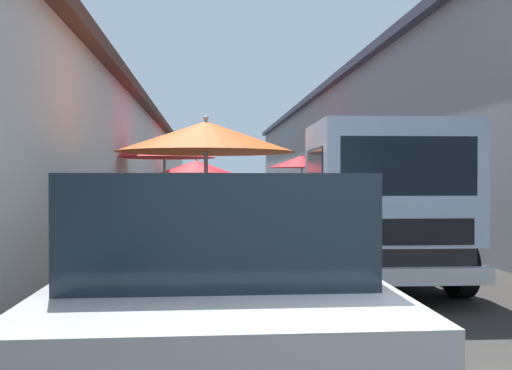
% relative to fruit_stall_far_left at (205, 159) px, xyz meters
% --- Properties ---
extents(ground, '(90.00, 90.00, 0.00)m').
position_rel_fruit_stall_far_left_xyz_m(ground, '(8.11, -1.35, -1.69)').
color(ground, '#33302D').
extents(building_left_whitewash, '(49.80, 7.50, 3.72)m').
position_rel_fruit_stall_far_left_xyz_m(building_left_whitewash, '(10.36, 5.35, 0.18)').
color(building_left_whitewash, silver).
rests_on(building_left_whitewash, ground).
extents(building_right_concrete, '(49.80, 7.50, 4.98)m').
position_rel_fruit_stall_far_left_xyz_m(building_right_concrete, '(10.36, -8.06, 0.81)').
color(building_right_concrete, gray).
rests_on(building_right_concrete, ground).
extents(fruit_stall_far_left, '(2.43, 2.43, 2.27)m').
position_rel_fruit_stall_far_left_xyz_m(fruit_stall_far_left, '(0.00, 0.00, 0.00)').
color(fruit_stall_far_left, '#9E9EA3').
rests_on(fruit_stall_far_left, ground).
extents(fruit_stall_mid_lane, '(2.28, 2.28, 2.38)m').
position_rel_fruit_stall_far_left_xyz_m(fruit_stall_mid_lane, '(4.93, 0.89, 0.11)').
color(fruit_stall_mid_lane, '#9E9EA3').
rests_on(fruit_stall_mid_lane, ground).
extents(fruit_stall_near_right, '(2.37, 2.37, 2.30)m').
position_rel_fruit_stall_far_left_xyz_m(fruit_stall_near_right, '(11.73, -3.36, 0.00)').
color(fruit_stall_near_right, '#9E9EA3').
rests_on(fruit_stall_near_right, ground).
extents(fruit_stall_near_left, '(2.84, 2.84, 2.19)m').
position_rel_fruit_stall_far_left_xyz_m(fruit_stall_near_left, '(14.00, 0.41, -0.01)').
color(fruit_stall_near_left, '#9E9EA3').
rests_on(fruit_stall_near_left, ground).
extents(hatchback_car, '(3.93, 1.95, 1.45)m').
position_rel_fruit_stall_far_left_xyz_m(hatchback_car, '(-3.66, -0.09, -0.95)').
color(hatchback_car, '#ADAFB5').
rests_on(hatchback_car, ground).
extents(delivery_truck, '(4.97, 2.09, 2.08)m').
position_rel_fruit_stall_far_left_xyz_m(delivery_truck, '(-0.38, -2.19, -0.65)').
color(delivery_truck, black).
rests_on(delivery_truck, ground).
extents(vendor_by_crates, '(0.44, 0.57, 1.70)m').
position_rel_fruit_stall_far_left_xyz_m(vendor_by_crates, '(4.99, -3.59, -0.70)').
color(vendor_by_crates, navy).
rests_on(vendor_by_crates, ground).
extents(parked_scooter, '(1.69, 0.39, 1.14)m').
position_rel_fruit_stall_far_left_xyz_m(parked_scooter, '(3.27, -3.40, -1.24)').
color(parked_scooter, black).
rests_on(parked_scooter, ground).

